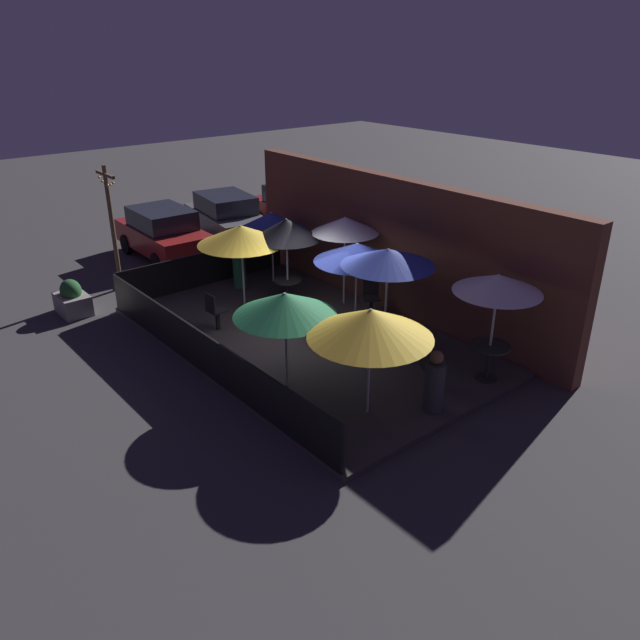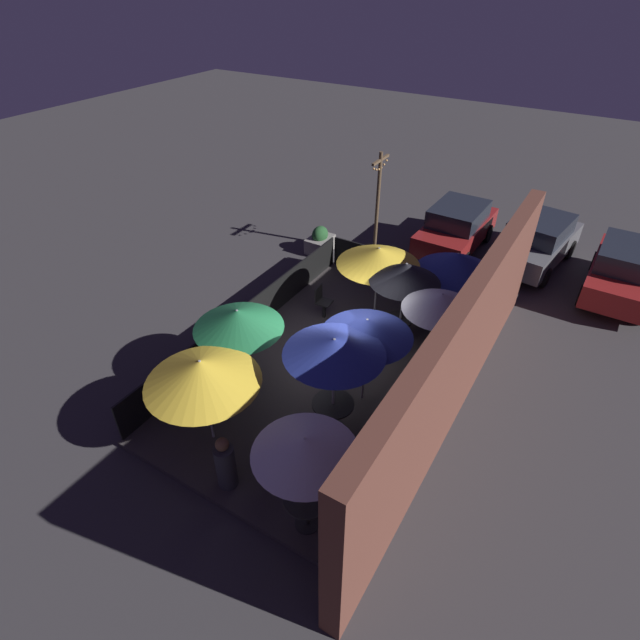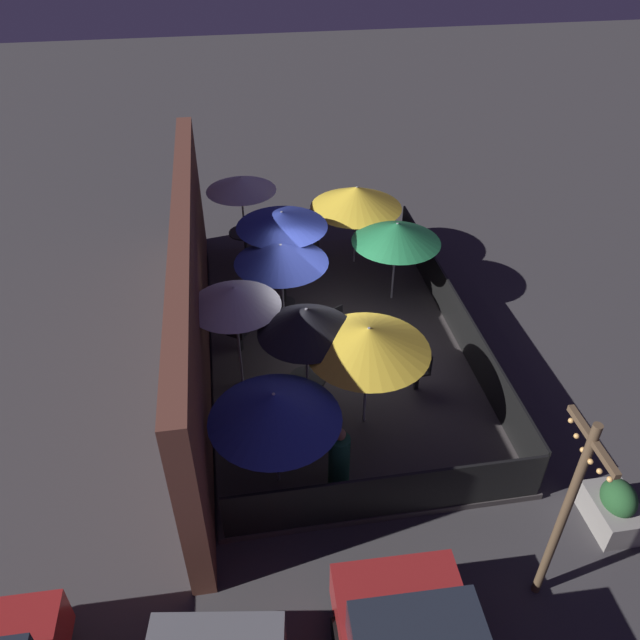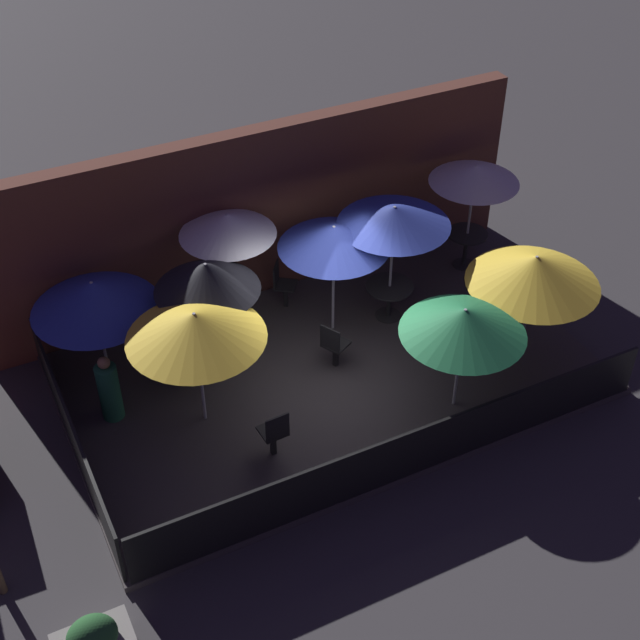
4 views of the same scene
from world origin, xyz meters
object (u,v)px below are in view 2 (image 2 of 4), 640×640
object	(u,v)px
patron_1	(419,286)
planter_box	(320,241)
patio_chair_0	(416,383)
patio_umbrella_3	(202,372)
dining_table_2	(400,323)
patron_0	(225,464)
patio_umbrella_0	(334,347)
patio_umbrella_1	(305,446)
patio_chair_2	(322,301)
parked_car_2	(624,270)
light_post	(378,199)
parked_car_0	(456,227)
patio_umbrella_6	(457,263)
dining_table_0	(333,408)
patio_umbrella_2	(406,273)
parked_car_1	(537,241)
patio_umbrella_4	(367,328)
patio_umbrella_8	(442,302)
patio_umbrella_7	(238,319)
patio_chair_3	(336,354)
dining_table_1	(307,503)
patio_chair_1	(271,456)

from	to	relation	value
patron_1	planter_box	distance (m)	4.44
patio_chair_0	patio_umbrella_3	bearing A→B (deg)	-9.09
dining_table_2	planter_box	distance (m)	5.57
patron_0	patio_umbrella_0	bearing A→B (deg)	-71.16
patio_umbrella_1	patio_chair_0	world-z (taller)	patio_umbrella_1
patio_chair_2	parked_car_2	world-z (taller)	parked_car_2
light_post	parked_car_0	bearing A→B (deg)	126.60
patio_umbrella_6	dining_table_0	bearing A→B (deg)	-7.76
patio_umbrella_2	parked_car_0	bearing A→B (deg)	-174.77
dining_table_2	light_post	xyz separation A→B (m)	(-4.22, -2.79, 1.30)
patio_umbrella_3	parked_car_1	world-z (taller)	patio_umbrella_3
planter_box	parked_car_1	world-z (taller)	parked_car_1
patio_umbrella_0	dining_table_0	world-z (taller)	patio_umbrella_0
patio_chair_2	patio_umbrella_4	bearing A→B (deg)	-46.15
patio_umbrella_4	planter_box	xyz separation A→B (m)	(-5.73, -4.64, -1.75)
patio_umbrella_6	patio_chair_0	xyz separation A→B (m)	(3.55, 0.47, -1.22)
patio_umbrella_0	patio_umbrella_6	world-z (taller)	patio_umbrella_0
patio_umbrella_8	patron_1	size ratio (longest dim) A/B	1.84
patio_chair_2	dining_table_0	bearing A→B (deg)	-58.97
patio_umbrella_3	dining_table_0	world-z (taller)	patio_umbrella_3
patio_umbrella_6	parked_car_2	xyz separation A→B (m)	(-3.96, 3.91, -1.02)
patron_0	patio_chair_2	bearing A→B (deg)	-34.64
patio_umbrella_0	patio_umbrella_1	bearing A→B (deg)	19.08
patio_umbrella_8	dining_table_2	xyz separation A→B (m)	(-0.85, -1.21, -1.58)
parked_car_2	patio_umbrella_7	bearing A→B (deg)	-37.53
patio_umbrella_8	patio_chair_3	distance (m)	2.79
patio_umbrella_8	patio_umbrella_3	bearing A→B (deg)	-36.88
patio_umbrella_7	patio_chair_3	distance (m)	2.55
patio_umbrella_6	dining_table_1	distance (m)	7.51
patio_umbrella_3	parked_car_0	size ratio (longest dim) A/B	0.58
patio_umbrella_2	patio_chair_1	world-z (taller)	patio_umbrella_2
parked_car_1	patron_1	bearing A→B (deg)	-19.38
parked_car_1	dining_table_0	bearing A→B (deg)	-3.15
patio_umbrella_1	patio_chair_3	world-z (taller)	patio_umbrella_1
patio_chair_1	light_post	bearing A→B (deg)	129.93
patio_umbrella_3	patio_umbrella_7	bearing A→B (deg)	-162.49
parked_car_1	patio_umbrella_1	bearing A→B (deg)	2.56
patio_chair_2	parked_car_0	bearing A→B (deg)	70.61
dining_table_2	patio_chair_2	world-z (taller)	patio_chair_2
parked_car_0	patio_umbrella_2	bearing A→B (deg)	6.82
light_post	patio_chair_3	bearing A→B (deg)	17.97
light_post	patio_umbrella_1	bearing A→B (deg)	19.89
patio_umbrella_2	dining_table_0	world-z (taller)	patio_umbrella_2
patio_chair_0	parked_car_0	xyz separation A→B (m)	(-7.76, -1.76, 0.20)
patio_chair_0	patron_1	size ratio (longest dim) A/B	0.75
patio_umbrella_2	parked_car_1	size ratio (longest dim) A/B	0.57
patio_umbrella_8	patron_1	distance (m)	3.48
planter_box	parked_car_2	world-z (taller)	parked_car_2
patio_chair_0	patio_chair_2	size ratio (longest dim) A/B	0.99
patio_chair_1	patio_umbrella_4	bearing A→B (deg)	103.97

